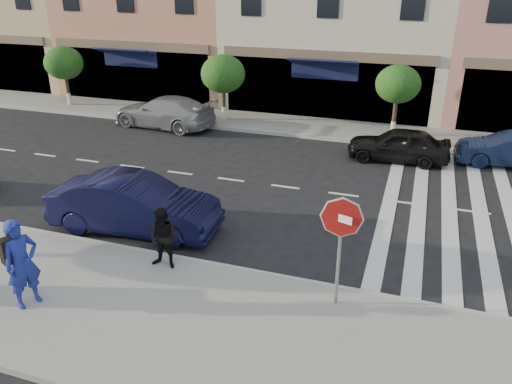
% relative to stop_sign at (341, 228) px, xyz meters
% --- Properties ---
extents(ground, '(120.00, 120.00, 0.00)m').
position_rel_stop_sign_xyz_m(ground, '(-2.84, 2.13, -1.99)').
color(ground, black).
rests_on(ground, ground).
extents(sidewalk_near, '(60.00, 4.50, 0.15)m').
position_rel_stop_sign_xyz_m(sidewalk_near, '(-2.84, -1.62, -1.91)').
color(sidewalk_near, gray).
rests_on(sidewalk_near, ground).
extents(sidewalk_far, '(60.00, 3.00, 0.15)m').
position_rel_stop_sign_xyz_m(sidewalk_far, '(-2.84, 13.13, -1.91)').
color(sidewalk_far, gray).
rests_on(sidewalk_far, ground).
extents(street_tree_wa, '(2.00, 2.00, 3.05)m').
position_rel_stop_sign_xyz_m(street_tree_wa, '(-16.84, 12.93, 0.34)').
color(street_tree_wa, '#473323').
rests_on(street_tree_wa, sidewalk_far).
extents(street_tree_wb, '(2.10, 2.10, 3.06)m').
position_rel_stop_sign_xyz_m(street_tree_wb, '(-7.84, 12.93, 0.32)').
color(street_tree_wb, '#473323').
rests_on(street_tree_wb, sidewalk_far).
extents(street_tree_c, '(1.90, 1.90, 3.04)m').
position_rel_stop_sign_xyz_m(street_tree_c, '(0.16, 12.93, 0.37)').
color(street_tree_c, '#473323').
rests_on(street_tree_c, sidewalk_far).
extents(stop_sign, '(0.86, 0.30, 2.53)m').
position_rel_stop_sign_xyz_m(stop_sign, '(0.00, 0.00, 0.00)').
color(stop_sign, gray).
rests_on(stop_sign, sidewalk_near).
extents(photographer, '(0.73, 0.86, 2.01)m').
position_rel_stop_sign_xyz_m(photographer, '(-6.29, -2.13, -0.83)').
color(photographer, navy).
rests_on(photographer, sidewalk_near).
extents(walker, '(0.76, 0.60, 1.55)m').
position_rel_stop_sign_xyz_m(walker, '(-4.19, 0.13, -1.06)').
color(walker, black).
rests_on(walker, sidewalk_near).
extents(car_near_mid, '(4.88, 1.98, 1.58)m').
position_rel_stop_sign_xyz_m(car_near_mid, '(-6.03, 1.81, -1.20)').
color(car_near_mid, black).
rests_on(car_near_mid, ground).
extents(car_far_left, '(5.16, 2.55, 1.44)m').
position_rel_stop_sign_xyz_m(car_far_left, '(-10.18, 11.23, -1.27)').
color(car_far_left, gray).
rests_on(car_far_left, ground).
extents(car_far_mid, '(3.85, 1.62, 1.30)m').
position_rel_stop_sign_xyz_m(car_far_mid, '(0.58, 10.02, -1.34)').
color(car_far_mid, black).
rests_on(car_far_mid, ground).
extents(car_far_right, '(3.94, 1.63, 1.27)m').
position_rel_stop_sign_xyz_m(car_far_right, '(4.61, 10.79, -1.36)').
color(car_far_right, black).
rests_on(car_far_right, ground).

